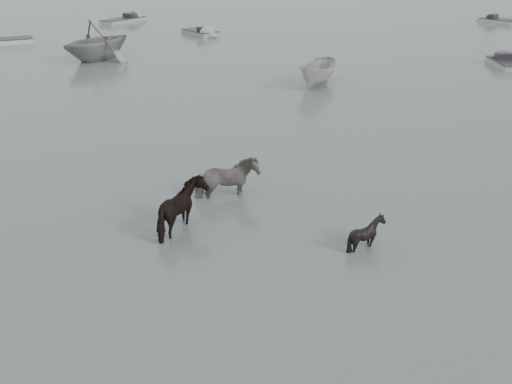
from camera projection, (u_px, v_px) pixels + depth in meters
ground at (261, 222)px, 16.96m from camera, size 140.00×140.00×0.00m
pony_pinto at (227, 172)px, 18.24m from camera, size 2.23×1.48×1.73m
pony_dark at (183, 204)px, 16.17m from camera, size 1.45×1.69×1.68m
pony_black at (367, 228)px, 15.43m from camera, size 1.20×1.11×1.14m
rowboat_trail at (97, 39)px, 37.47m from camera, size 6.75×6.88×2.75m
boat_small at (318, 71)px, 31.62m from camera, size 3.08×4.12×1.50m
skiff_port at (508, 61)px, 35.91m from camera, size 1.73×4.63×0.75m
skiff_outer at (4, 39)px, 43.15m from camera, size 5.81×3.62×0.75m
skiff_mid at (200, 30)px, 46.79m from camera, size 4.05×4.56×0.75m
skiff_star at (499, 19)px, 52.72m from camera, size 4.16×4.20×0.75m
skiff_far at (123, 18)px, 53.03m from camera, size 4.84×5.89×0.75m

